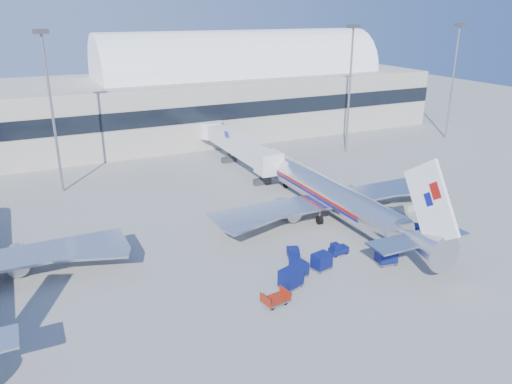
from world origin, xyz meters
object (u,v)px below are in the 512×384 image
jetbridge_near (234,143)px  barrier_far (434,203)px  mast_far_east (455,64)px  airliner_main (334,196)px  cart_open_red (275,300)px  mast_west (49,89)px  tug_left (293,253)px  ramp_worker (444,243)px  cart_train_c (291,278)px  cart_train_b (299,269)px  mast_east (351,71)px  barrier_mid (415,207)px  tug_right (383,230)px  barrier_near (395,211)px  tug_lead (338,249)px  cart_solo_far (422,232)px  cart_train_a (322,261)px  cart_solo_near (386,255)px

jetbridge_near → barrier_far: jetbridge_near is taller
jetbridge_near → mast_far_east: mast_far_east is taller
airliner_main → cart_open_red: airliner_main is taller
mast_west → tug_left: mast_west is taller
ramp_worker → mast_west: bearing=13.1°
cart_train_c → ramp_worker: 19.15m
tug_left → cart_train_b: (-1.36, -3.52, 0.13)m
mast_east → tug_left: 46.82m
barrier_mid → barrier_far: same height
tug_right → tug_left: tug_left is taller
tug_right → barrier_mid: bearing=55.7°
jetbridge_near → cart_train_b: jetbridge_near is taller
jetbridge_near → barrier_near: jetbridge_near is taller
jetbridge_near → tug_left: bearing=-102.7°
cart_open_red → jetbridge_near: bearing=62.9°
tug_lead → cart_train_b: (-6.21, -2.26, 0.18)m
jetbridge_near → mast_west: (-27.60, -0.81, 10.86)m
tug_left → cart_train_c: bearing=169.1°
airliner_main → cart_open_red: 21.61m
barrier_far → cart_solo_far: size_ratio=1.16×
tug_right → cart_train_a: 11.71m
mast_west → cart_solo_near: size_ratio=9.71×
jetbridge_near → cart_train_c: bearing=-105.5°
mast_east → barrier_far: 31.92m
mast_west → cart_solo_far: 52.07m
jetbridge_near → cart_solo_far: bearing=-77.6°
mast_east → tug_lead: size_ratio=10.43×
mast_west → barrier_mid: bearing=-34.1°
barrier_mid → cart_train_b: (-22.71, -8.53, 0.36)m
tug_lead → ramp_worker: ramp_worker is taller
barrier_far → cart_train_b: (-26.01, -8.53, 0.36)m
jetbridge_near → mast_east: 24.91m
mast_west → cart_train_a: bearing=-59.4°
mast_west → barrier_near: bearing=-36.4°
mast_far_east → cart_train_b: mast_far_east is taller
cart_train_c → cart_train_a: bearing=2.3°
tug_right → cart_solo_far: (3.13, -3.07, 0.31)m
mast_east → jetbridge_near: bearing=177.9°
cart_train_c → cart_open_red: cart_train_c is taller
barrier_mid → ramp_worker: bearing=-117.2°
mast_east → cart_open_red: 55.58m
cart_solo_near → jetbridge_near: bearing=101.2°
airliner_main → cart_solo_far: bearing=-60.7°
barrier_mid → tug_right: tug_right is taller
mast_far_east → cart_solo_far: bearing=-138.1°
barrier_mid → tug_lead: (-16.50, -6.28, 0.17)m
mast_east → cart_train_c: bearing=-131.1°
cart_train_c → tug_left: bearing=39.4°
cart_train_b → cart_train_c: bearing=-147.8°
jetbridge_near → airliner_main: bearing=-84.8°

